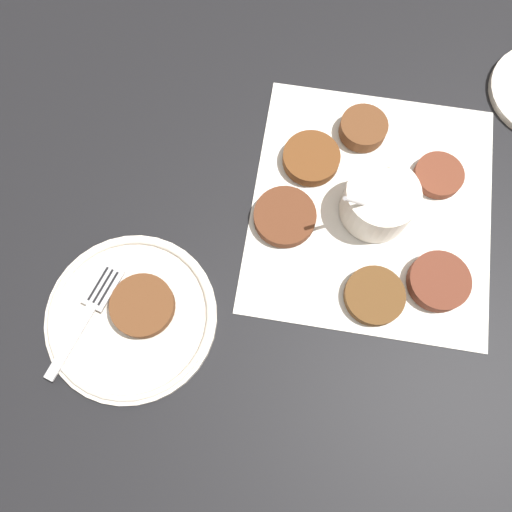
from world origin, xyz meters
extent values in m
plane|color=black|center=(0.00, 0.00, 0.00)|extent=(4.00, 4.00, 0.00)
cube|color=silver|center=(0.03, -0.02, 0.00)|extent=(0.37, 0.35, 0.00)
cylinder|color=silver|center=(0.02, -0.02, 0.03)|extent=(0.09, 0.09, 0.06)
cylinder|color=#B23D23|center=(0.02, -0.02, 0.02)|extent=(0.08, 0.08, 0.03)
cone|color=silver|center=(0.07, -0.02, 0.05)|extent=(0.02, 0.02, 0.02)
cylinder|color=silver|center=(0.00, 0.00, 0.06)|extent=(0.05, 0.06, 0.09)
cylinder|color=brown|center=(-0.02, 0.09, 0.01)|extent=(0.08, 0.08, 0.02)
cylinder|color=brown|center=(0.09, -0.10, 0.01)|extent=(0.07, 0.07, 0.01)
cylinder|color=brown|center=(-0.06, -0.12, 0.01)|extent=(0.08, 0.08, 0.02)
cylinder|color=brown|center=(-0.09, -0.04, 0.01)|extent=(0.08, 0.08, 0.01)
cylinder|color=brown|center=(0.13, 0.02, 0.01)|extent=(0.06, 0.06, 0.02)
cylinder|color=brown|center=(0.07, 0.07, 0.01)|extent=(0.08, 0.08, 0.02)
cylinder|color=silver|center=(-0.19, 0.24, 0.01)|extent=(0.21, 0.21, 0.01)
torus|color=silver|center=(-0.19, 0.24, 0.01)|extent=(0.20, 0.20, 0.01)
cylinder|color=brown|center=(-0.18, 0.23, 0.02)|extent=(0.08, 0.08, 0.02)
cube|color=silver|center=(-0.24, 0.30, 0.02)|extent=(0.10, 0.03, 0.00)
cube|color=silver|center=(-0.17, 0.28, 0.02)|extent=(0.06, 0.04, 0.00)
cube|color=black|center=(-0.17, 0.28, 0.02)|extent=(0.05, 0.01, 0.00)
cube|color=black|center=(-0.17, 0.28, 0.02)|extent=(0.05, 0.01, 0.00)
cube|color=black|center=(-0.17, 0.29, 0.02)|extent=(0.05, 0.01, 0.00)
camera|label=1|loc=(-0.26, 0.07, 0.62)|focal=35.00mm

